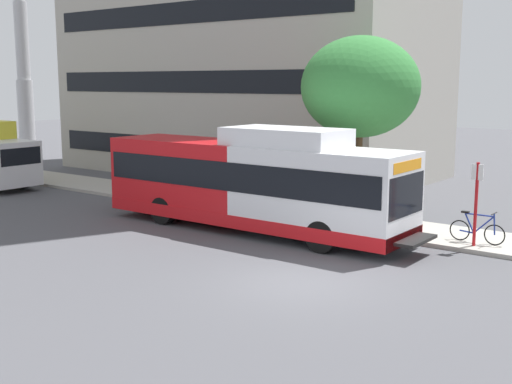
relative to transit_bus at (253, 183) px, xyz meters
The scene contains 7 objects.
ground_plane 5.48m from the transit_bus, 140.44° to the left, with size 120.00×120.00×0.00m, color #4C4C51.
sidewalk_curb 3.65m from the transit_bus, 23.84° to the left, with size 3.00×56.00×0.14m, color #A8A399.
transit_bus is the anchor object (origin of this frame).
bus_stop_sign_pole 7.38m from the transit_bus, 74.33° to the right, with size 0.10×0.36×2.60m.
bicycle_parked 7.54m from the transit_bus, 71.02° to the right, with size 0.52×1.76×1.02m.
street_tree_near_stop 5.53m from the transit_bus, 25.37° to the right, with size 4.39×4.39×6.69m.
lattice_comm_tower 29.32m from the transit_bus, 71.16° to the left, with size 1.10×1.10×23.53m.
Camera 1 is at (-13.78, -8.99, 5.14)m, focal length 46.03 mm.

